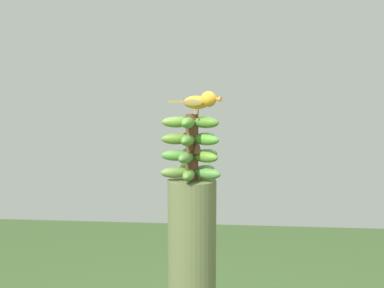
% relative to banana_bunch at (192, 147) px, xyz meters
% --- Properties ---
extents(banana_bunch, '(0.25, 0.25, 0.26)m').
position_rel_banana_bunch_xyz_m(banana_bunch, '(0.00, 0.00, 0.00)').
color(banana_bunch, brown).
rests_on(banana_bunch, banana_tree).
extents(perched_bird, '(0.10, 0.21, 0.09)m').
position_rel_banana_bunch_xyz_m(perched_bird, '(0.05, 0.04, 0.18)').
color(perched_bird, '#C68933').
rests_on(perched_bird, banana_bunch).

